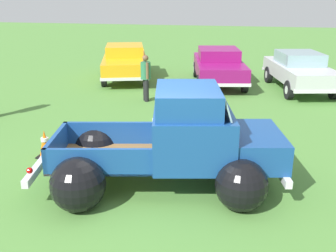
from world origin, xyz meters
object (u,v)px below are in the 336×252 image
object	(u,v)px
show_car_0	(125,60)
show_car_1	(219,65)
lane_cone_1	(45,144)
vintage_pickup_truck	(179,147)
lane_cone_0	(156,124)
show_car_2	(299,70)
spectator_1	(146,75)

from	to	relation	value
show_car_0	show_car_1	world-z (taller)	same
lane_cone_1	vintage_pickup_truck	bearing A→B (deg)	-11.48
vintage_pickup_truck	show_car_1	size ratio (longest dim) A/B	1.04
lane_cone_0	show_car_2	bearing A→B (deg)	56.37
vintage_pickup_truck	lane_cone_1	size ratio (longest dim) A/B	7.80
vintage_pickup_truck	show_car_1	bearing A→B (deg)	78.39
show_car_1	lane_cone_1	bearing A→B (deg)	-31.43
show_car_0	show_car_1	xyz separation A→B (m)	(4.09, -0.26, -0.00)
show_car_0	lane_cone_0	bearing A→B (deg)	6.44
show_car_2	show_car_0	bearing A→B (deg)	-108.58
lane_cone_0	lane_cone_1	size ratio (longest dim) A/B	1.00
show_car_2	lane_cone_0	bearing A→B (deg)	-47.09
show_car_0	lane_cone_1	distance (m)	8.82
show_car_1	spectator_1	world-z (taller)	spectator_1
vintage_pickup_truck	spectator_1	size ratio (longest dim) A/B	3.10
show_car_0	spectator_1	world-z (taller)	spectator_1
vintage_pickup_truck	show_car_0	bearing A→B (deg)	101.79
spectator_1	lane_cone_0	bearing A→B (deg)	-101.15
show_car_1	lane_cone_0	distance (m)	6.68
lane_cone_1	show_car_2	bearing A→B (deg)	52.49
spectator_1	lane_cone_0	xyz separation A→B (m)	(1.17, -3.32, -0.59)
show_car_1	lane_cone_0	size ratio (longest dim) A/B	7.53
show_car_0	show_car_2	xyz separation A→B (m)	(7.21, -0.65, -0.01)
spectator_1	show_car_0	bearing A→B (deg)	87.88
lane_cone_0	lane_cone_1	xyz separation A→B (m)	(-2.10, -1.91, 0.00)
show_car_2	show_car_1	bearing A→B (deg)	-110.56
vintage_pickup_truck	lane_cone_0	bearing A→B (deg)	101.04
show_car_0	vintage_pickup_truck	bearing A→B (deg)	6.16
show_car_2	lane_cone_1	distance (m)	10.22
show_car_0	lane_cone_1	world-z (taller)	show_car_0
show_car_2	lane_cone_1	size ratio (longest dim) A/B	7.31
show_car_0	show_car_2	world-z (taller)	same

